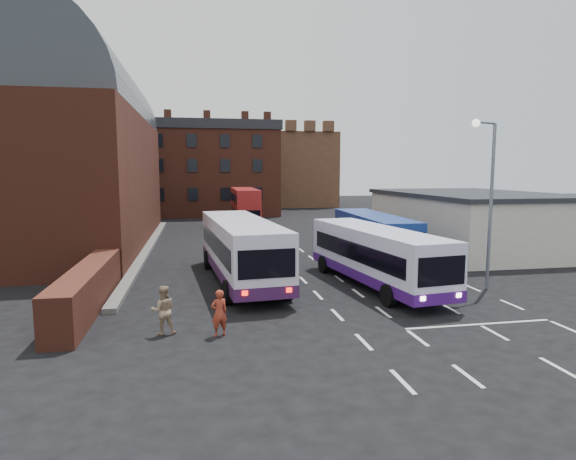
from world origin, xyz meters
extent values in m
plane|color=black|center=(0.00, 0.00, 0.00)|extent=(180.00, 180.00, 0.00)
cube|color=#602B1E|center=(-15.50, 21.00, 5.00)|extent=(12.00, 28.00, 10.00)
cylinder|color=#1E2328|center=(-15.50, 21.00, 10.00)|extent=(12.00, 26.00, 12.00)
cube|color=#602B1E|center=(-10.20, 2.00, 0.90)|extent=(1.20, 10.00, 1.80)
cube|color=beige|center=(15.00, 14.00, 2.00)|extent=(10.00, 16.00, 4.00)
cube|color=#282B30|center=(15.00, 14.00, 4.10)|extent=(10.40, 16.40, 0.30)
cube|color=brown|center=(-6.00, 46.00, 5.50)|extent=(22.00, 10.00, 11.00)
cube|color=brown|center=(6.00, 66.00, 6.00)|extent=(22.00, 22.00, 12.00)
cube|color=silver|center=(-3.31, 5.97, 1.92)|extent=(3.78, 12.28, 2.75)
cube|color=black|center=(-3.31, 5.97, 2.09)|extent=(3.74, 11.09, 0.99)
cylinder|color=black|center=(-5.01, 9.68, 0.55)|extent=(0.40, 1.12, 1.10)
cylinder|color=black|center=(-4.31, 1.58, 0.55)|extent=(0.40, 1.12, 1.10)
cylinder|color=black|center=(-2.28, 9.92, 0.55)|extent=(0.40, 1.12, 1.10)
cylinder|color=black|center=(-1.58, 1.82, 0.55)|extent=(0.40, 1.12, 1.10)
cube|color=white|center=(3.30, 3.58, 1.74)|extent=(3.86, 11.16, 2.49)
cube|color=black|center=(3.30, 3.58, 1.89)|extent=(3.77, 9.98, 0.89)
cylinder|color=black|center=(4.98, 0.28, 0.50)|extent=(0.40, 1.02, 0.99)
cylinder|color=black|center=(4.03, 7.58, 0.50)|extent=(0.40, 1.02, 0.99)
cylinder|color=black|center=(2.51, -0.03, 0.50)|extent=(0.40, 1.02, 0.99)
cylinder|color=black|center=(1.57, 7.26, 0.50)|extent=(0.40, 1.02, 0.99)
cube|color=navy|center=(6.00, 10.97, 1.73)|extent=(2.78, 10.93, 2.47)
cube|color=black|center=(6.00, 10.97, 1.88)|extent=(2.80, 9.73, 0.89)
cylinder|color=black|center=(7.13, 7.48, 0.49)|extent=(0.30, 1.00, 0.99)
cylinder|color=black|center=(7.34, 14.78, 0.49)|extent=(0.30, 1.00, 0.99)
cylinder|color=black|center=(4.67, 7.55, 0.49)|extent=(0.30, 1.00, 0.99)
cylinder|color=black|center=(4.88, 14.85, 0.49)|extent=(0.30, 1.00, 0.99)
cube|color=#A61E1C|center=(-0.68, 30.36, 2.25)|extent=(2.43, 10.12, 3.58)
cube|color=black|center=(-0.68, 30.36, 1.74)|extent=(2.47, 8.92, 0.83)
cylinder|color=black|center=(0.43, 27.14, 0.46)|extent=(0.27, 0.92, 0.92)
cylinder|color=black|center=(0.52, 33.93, 0.46)|extent=(0.27, 0.92, 0.92)
cylinder|color=black|center=(-1.87, 27.17, 0.46)|extent=(0.27, 0.92, 0.92)
cylinder|color=black|center=(-1.78, 33.96, 0.46)|extent=(0.27, 0.92, 0.92)
cylinder|color=slate|center=(8.60, 2.01, 4.06)|extent=(0.16, 0.16, 8.12)
cylinder|color=slate|center=(7.94, 1.75, 8.12)|extent=(1.36, 0.61, 0.10)
sphere|color=#FFF2CC|center=(7.28, 1.49, 8.07)|extent=(0.37, 0.37, 0.37)
imported|color=#9E3320|center=(-4.86, -2.41, 0.84)|extent=(0.71, 0.59, 1.69)
imported|color=#9E8262|center=(-6.83, -1.88, 0.90)|extent=(0.93, 0.76, 1.79)
camera|label=1|loc=(-5.55, -19.21, 5.87)|focal=30.00mm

